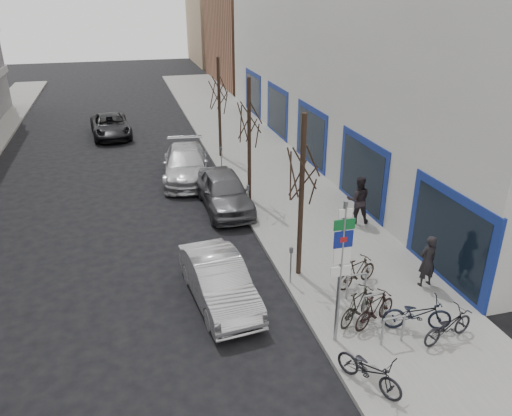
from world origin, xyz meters
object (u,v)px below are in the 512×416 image
tree_mid (249,111)px  pedestrian_far (358,199)px  parked_car_mid (224,191)px  pedestrian_near (427,261)px  bike_mid_curb (418,311)px  bike_far_inner (357,272)px  lane_car (111,126)px  bike_near_right (375,309)px  parked_car_back (186,164)px  meter_front (291,262)px  meter_mid (248,197)px  meter_back (221,157)px  highway_sign_pole (341,265)px  parked_car_front (219,281)px  bike_near_left (370,367)px  bike_far_curb (448,323)px  bike_mid_inner (358,305)px  bike_rack (374,303)px  tree_near (303,159)px  tree_far (219,84)px

tree_mid → pedestrian_far: 5.76m
parked_car_mid → pedestrian_near: pedestrian_near is taller
bike_mid_curb → bike_far_inner: bike_mid_curb is taller
lane_car → tree_mid: bearing=-70.2°
bike_near_right → parked_car_back: size_ratio=0.31×
meter_front → meter_mid: same height
meter_back → bike_far_inner: bearing=-80.4°
meter_mid → highway_sign_pole: bearing=-88.3°
parked_car_front → lane_car: size_ratio=0.87×
highway_sign_pole → bike_near_right: bearing=15.6°
parked_car_back → bike_near_left: bearing=-74.6°
bike_far_curb → pedestrian_near: size_ratio=0.99×
bike_near_left → highway_sign_pole: bearing=63.5°
pedestrian_far → bike_mid_inner: bearing=81.6°
tree_mid → bike_mid_curb: 10.89m
meter_back → parked_car_back: parked_car_back is taller
bike_mid_curb → lane_car: (-8.06, 22.93, -0.03)m
highway_sign_pole → bike_mid_inner: size_ratio=2.48×
meter_front → meter_mid: 5.50m
highway_sign_pole → parked_car_front: bearing=132.8°
bike_rack → parked_car_front: 4.57m
bike_near_left → bike_far_curb: size_ratio=1.05×
meter_mid → meter_back: size_ratio=1.00×
tree_mid → bike_near_right: bearing=-83.3°
bike_far_curb → lane_car: lane_car is taller
tree_near → pedestrian_far: size_ratio=2.81×
tree_mid → bike_mid_curb: tree_mid is taller
meter_back → parked_car_mid: size_ratio=0.27×
meter_back → bike_mid_curb: bearing=-79.6°
parked_car_back → pedestrian_far: 9.23m
parked_car_mid → parked_car_back: (-1.11, 4.05, -0.02)m
meter_mid → pedestrian_near: (4.07, -6.72, 0.10)m
tree_far → parked_car_front: (-2.80, -13.70, -3.39)m
meter_mid → pedestrian_far: bearing=-25.2°
pedestrian_near → parked_car_mid: bearing=-64.9°
bike_near_right → meter_mid: bearing=-13.3°
meter_mid → bike_near_left: meter_mid is taller
meter_front → bike_far_curb: 4.90m
tree_mid → bike_mid_inner: 10.00m
bike_near_left → pedestrian_far: (3.70, 8.37, 0.43)m
bike_near_left → lane_car: bearing=74.1°
tree_mid → tree_far: bearing=90.0°
pedestrian_near → parked_car_back: bearing=-70.0°
tree_near → meter_mid: size_ratio=4.33×
tree_near → parked_car_mid: 7.08m
highway_sign_pole → parked_car_front: size_ratio=0.97×
meter_back → bike_near_left: 15.77m
tree_near → meter_front: bearing=-132.0°
meter_front → pedestrian_near: (4.07, -1.22, 0.10)m
meter_mid → bike_far_curb: (3.13, -9.27, -0.24)m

